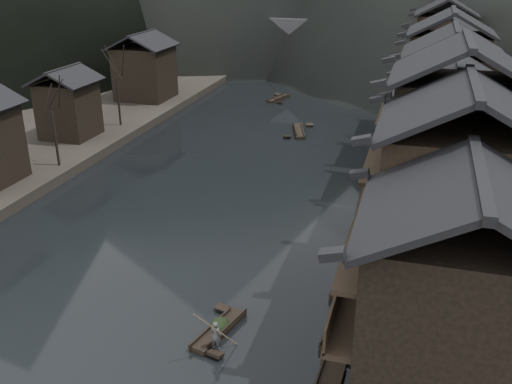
% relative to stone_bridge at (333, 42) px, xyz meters
% --- Properties ---
extents(water, '(300.00, 300.00, 0.00)m').
position_rel_stone_bridge_xyz_m(water, '(0.00, -72.00, -5.11)').
color(water, black).
rests_on(water, ground).
extents(left_bank, '(40.00, 200.00, 1.20)m').
position_rel_stone_bridge_xyz_m(left_bank, '(-35.00, -32.00, -4.51)').
color(left_bank, '#2D2823').
rests_on(left_bank, ground).
extents(stilt_houses, '(9.00, 67.60, 15.28)m').
position_rel_stone_bridge_xyz_m(stilt_houses, '(17.28, -52.72, 3.68)').
color(stilt_houses, black).
rests_on(stilt_houses, ground).
extents(left_houses, '(8.10, 53.20, 8.73)m').
position_rel_stone_bridge_xyz_m(left_houses, '(-20.50, -51.88, 0.55)').
color(left_houses, black).
rests_on(left_houses, left_bank).
extents(bare_trees, '(3.86, 43.78, 7.72)m').
position_rel_stone_bridge_xyz_m(bare_trees, '(-17.00, -61.16, 1.58)').
color(bare_trees, black).
rests_on(bare_trees, left_bank).
extents(moored_sampans, '(2.55, 48.97, 0.47)m').
position_rel_stone_bridge_xyz_m(moored_sampans, '(12.14, -57.38, -4.91)').
color(moored_sampans, black).
rests_on(moored_sampans, water).
extents(midriver_boats, '(9.55, 26.34, 0.45)m').
position_rel_stone_bridge_xyz_m(midriver_boats, '(0.39, -25.40, -4.91)').
color(midriver_boats, black).
rests_on(midriver_boats, water).
extents(stone_bridge, '(40.00, 6.00, 9.00)m').
position_rel_stone_bridge_xyz_m(stone_bridge, '(0.00, 0.00, 0.00)').
color(stone_bridge, '#4C4C4F').
rests_on(stone_bridge, ground).
extents(hero_sampan, '(1.98, 4.68, 0.43)m').
position_rel_stone_bridge_xyz_m(hero_sampan, '(5.90, -74.90, -4.91)').
color(hero_sampan, black).
rests_on(hero_sampan, water).
extents(cargo_heap, '(1.02, 1.33, 0.61)m').
position_rel_stone_bridge_xyz_m(cargo_heap, '(5.84, -74.69, -4.37)').
color(cargo_heap, black).
rests_on(cargo_heap, hero_sampan).
extents(boatman, '(0.62, 0.42, 1.68)m').
position_rel_stone_bridge_xyz_m(boatman, '(6.30, -76.47, -3.84)').
color(boatman, '#59595B').
rests_on(boatman, hero_sampan).
extents(bamboo_pole, '(1.83, 2.42, 3.49)m').
position_rel_stone_bridge_xyz_m(bamboo_pole, '(6.50, -76.47, -1.26)').
color(bamboo_pole, '#8C7A51').
rests_on(bamboo_pole, boatman).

